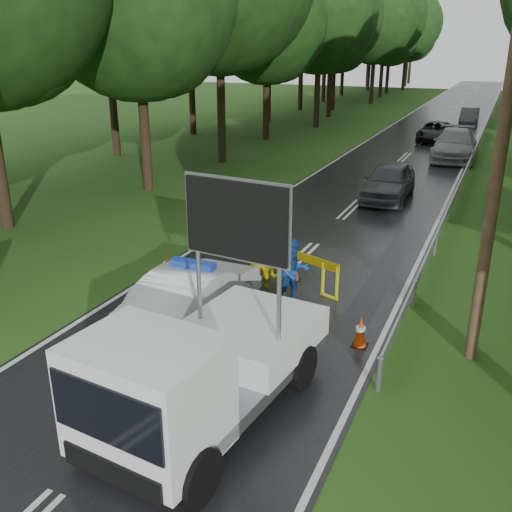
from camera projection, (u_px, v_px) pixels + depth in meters
The scene contains 17 objects.
ground at pixel (205, 351), 12.15m from camera, with size 160.00×160.00×0.00m, color #244A15.
road at pixel (421, 142), 37.88m from camera, with size 7.00×140.00×0.02m, color black.
guardrail at pixel (480, 138), 36.02m from camera, with size 0.12×60.06×0.70m.
utility_pole_near at pixel (507, 108), 10.13m from camera, with size 1.40×0.24×10.00m.
police_sedan at pixel (194, 296), 13.06m from camera, with size 1.56×4.32×1.56m.
work_truck at pixel (197, 371), 9.38m from camera, with size 2.74×5.24×4.02m.
barrier at pixel (303, 262), 15.02m from camera, with size 2.22×0.95×0.99m.
officer at pixel (260, 257), 14.92m from camera, with size 0.65×0.43×1.78m, color gold.
civilian at pixel (294, 272), 14.09m from camera, with size 0.82×0.64×1.68m, color #164393.
queue_car_first at pixel (389, 181), 23.67m from camera, with size 1.80×4.48×1.53m, color #42454A.
queue_car_second at pixel (455, 145), 31.96m from camera, with size 2.29×5.64×1.64m, color gray.
queue_car_third at pixel (436, 132), 37.82m from camera, with size 2.13×4.61×1.28m, color black.
queue_car_fourth at pixel (469, 116), 45.80m from camera, with size 1.38×3.95×1.30m, color #43464B.
cone_center at pixel (240, 299), 13.79m from camera, with size 0.33×0.33×0.69m.
cone_far at pixel (294, 268), 15.60m from camera, with size 0.36×0.36×0.77m.
cone_left_mid at pixel (168, 267), 15.62m from camera, with size 0.39×0.39×0.82m.
cone_right at pixel (360, 332), 12.19m from camera, with size 0.34×0.34×0.71m.
Camera 1 is at (5.29, -9.34, 6.14)m, focal length 40.00 mm.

